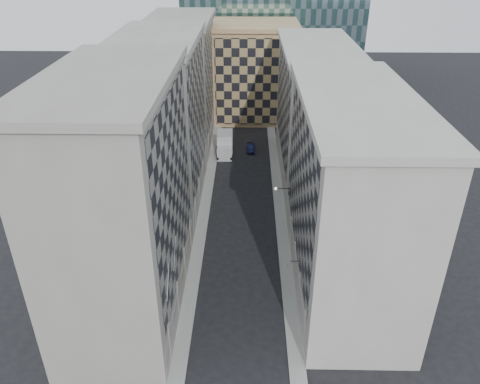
# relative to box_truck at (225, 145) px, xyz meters

# --- Properties ---
(sidewalk_west) EXTENTS (1.50, 100.00, 0.15)m
(sidewalk_west) POSITION_rel_box_truck_xyz_m (-1.96, -18.42, -1.46)
(sidewalk_west) COLOR gray
(sidewalk_west) RESTS_ON ground
(sidewalk_east) EXTENTS (1.50, 100.00, 0.15)m
(sidewalk_east) POSITION_rel_box_truck_xyz_m (8.54, -18.42, -1.46)
(sidewalk_east) COLOR gray
(sidewalk_east) RESTS_ON ground
(bldg_left_a) EXTENTS (10.80, 22.80, 23.70)m
(bldg_left_a) POSITION_rel_box_truck_xyz_m (-7.59, -37.42, 10.29)
(bldg_left_a) COLOR gray
(bldg_left_a) RESTS_ON ground
(bldg_left_b) EXTENTS (10.80, 22.80, 22.70)m
(bldg_left_b) POSITION_rel_box_truck_xyz_m (-7.59, -15.42, 9.79)
(bldg_left_b) COLOR gray
(bldg_left_b) RESTS_ON ground
(bldg_left_c) EXTENTS (10.80, 22.80, 21.70)m
(bldg_left_c) POSITION_rel_box_truck_xyz_m (-7.59, 6.58, 9.29)
(bldg_left_c) COLOR gray
(bldg_left_c) RESTS_ON ground
(bldg_right_a) EXTENTS (10.80, 26.80, 20.70)m
(bldg_right_a) POSITION_rel_box_truck_xyz_m (14.17, -33.42, 8.79)
(bldg_right_a) COLOR #A8A39A
(bldg_right_a) RESTS_ON ground
(bldg_right_b) EXTENTS (10.80, 28.80, 19.70)m
(bldg_right_b) POSITION_rel_box_truck_xyz_m (14.18, -6.42, 8.31)
(bldg_right_b) COLOR #A8A39A
(bldg_right_b) RESTS_ON ground
(tan_block) EXTENTS (16.80, 14.80, 18.80)m
(tan_block) POSITION_rel_box_truck_xyz_m (5.29, 19.47, 7.90)
(tan_block) COLOR tan
(tan_block) RESTS_ON ground
(flagpoles_left) EXTENTS (0.10, 6.33, 2.33)m
(flagpoles_left) POSITION_rel_box_truck_xyz_m (-2.61, -42.42, 6.47)
(flagpoles_left) COLOR gray
(flagpoles_left) RESTS_ON ground
(bracket_lamp) EXTENTS (1.98, 0.36, 0.36)m
(bracket_lamp) POSITION_rel_box_truck_xyz_m (7.67, -24.42, 4.67)
(bracket_lamp) COLOR black
(bracket_lamp) RESTS_ON ground
(box_truck) EXTENTS (2.76, 6.48, 3.52)m
(box_truck) POSITION_rel_box_truck_xyz_m (0.00, 0.00, 0.00)
(box_truck) COLOR silver
(box_truck) RESTS_ON ground
(dark_car) EXTENTS (1.32, 3.71, 1.22)m
(dark_car) POSITION_rel_box_truck_xyz_m (4.54, 1.15, -0.93)
(dark_car) COLOR #0E1335
(dark_car) RESTS_ON ground
(shop_sign) EXTENTS (1.20, 0.81, 0.89)m
(shop_sign) POSITION_rel_box_truck_xyz_m (8.24, -36.48, 2.30)
(shop_sign) COLOR black
(shop_sign) RESTS_ON ground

